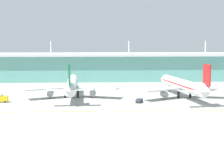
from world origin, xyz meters
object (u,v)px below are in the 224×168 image
object	(u,v)px
airliner_near_middle	(72,85)
airliner_far_middle	(183,85)
pushback_tug	(139,100)
fuel_truck	(0,98)

from	to	relation	value
airliner_near_middle	airliner_far_middle	bearing A→B (deg)	-4.24
airliner_near_middle	pushback_tug	bearing A→B (deg)	-27.87
airliner_far_middle	airliner_near_middle	bearing A→B (deg)	175.76
fuel_truck	airliner_far_middle	bearing A→B (deg)	5.80
airliner_far_middle	fuel_truck	world-z (taller)	airliner_far_middle
airliner_near_middle	fuel_truck	bearing A→B (deg)	-157.92
airliner_near_middle	fuel_truck	xyz separation A→B (m)	(-33.11, -13.43, -4.18)
airliner_far_middle	pushback_tug	size ratio (longest dim) A/B	12.24
airliner_near_middle	airliner_far_middle	world-z (taller)	same
airliner_near_middle	airliner_far_middle	distance (m)	57.44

